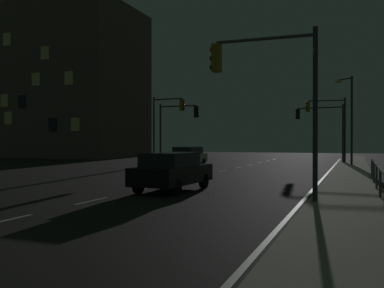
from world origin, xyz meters
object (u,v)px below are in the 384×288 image
Objects in this scene: traffic_light_near_right at (166,117)px; traffic_light_mid_right at (268,81)px; car at (172,171)px; car_oncoming at (187,156)px; traffic_light_far_left at (177,122)px; street_lamp_median at (349,112)px; traffic_light_far_right at (328,117)px; building_distant at (78,84)px; traffic_light_far_center at (321,121)px.

traffic_light_mid_right is (12.10, -19.48, 0.01)m from traffic_light_near_right.
traffic_light_near_right is at bearing 114.22° from car.
traffic_light_far_left is at bearing 128.79° from car_oncoming.
car is 1.00× the size of car_oncoming.
car is 0.63× the size of street_lamp_median.
traffic_light_far_left is (0.54, 1.02, -0.31)m from traffic_light_near_right.
traffic_light_far_right is 0.81× the size of street_lamp_median.
car is 19.16m from traffic_light_near_right.
traffic_light_mid_right is 46.11m from building_distant.
traffic_light_far_center is 4.63m from street_lamp_median.
car_oncoming is 21.03m from traffic_light_mid_right.
traffic_light_near_right reaches higher than traffic_light_mid_right.
car_oncoming is 0.24× the size of building_distant.
traffic_light_near_right is 22.93m from traffic_light_mid_right.
traffic_light_far_left is at bearing 62.31° from traffic_light_near_right.
traffic_light_far_right is 0.73m from traffic_light_far_center.
street_lamp_median is 0.38× the size of building_distant.
traffic_light_mid_right is at bearing -58.16° from traffic_light_near_right.
building_distant is at bearing 142.16° from traffic_light_near_right.
traffic_light_mid_right is (9.81, -18.33, 3.17)m from car_oncoming.
car is 25.76m from traffic_light_far_center.
building_distant is (-19.17, 13.45, 5.68)m from traffic_light_far_left.
traffic_light_near_right is 0.81× the size of street_lamp_median.
traffic_light_mid_right is at bearing -95.24° from street_lamp_median.
traffic_light_far_left is at bearing -148.15° from traffic_light_far_center.
building_distant is (-26.38, 31.71, 8.53)m from car.
traffic_light_far_right is 1.01× the size of traffic_light_near_right.
building_distant reaches higher than car_oncoming.
traffic_light_far_left is (-7.21, 18.26, 2.85)m from car.
traffic_light_mid_right reaches higher than car_oncoming.
traffic_light_near_right is at bearing -145.80° from traffic_light_far_center.
traffic_light_far_right is at bearing 79.44° from car.
traffic_light_far_center is (-0.28, 27.52, -0.19)m from traffic_light_mid_right.
building_distant is (-32.90, 10.32, 4.94)m from street_lamp_median.
car_oncoming is 0.86× the size of traffic_light_far_left.
traffic_light_mid_right is at bearing -47.86° from building_distant.
traffic_light_far_right is 27.43m from traffic_light_mid_right.
traffic_light_mid_right is 0.29× the size of building_distant.
car is 25.83m from traffic_light_far_right.
traffic_light_near_right is 1.10× the size of traffic_light_far_left.
car is 0.78× the size of traffic_light_near_right.
traffic_light_far_right is at bearing -11.86° from building_distant.
traffic_light_far_center is at bearing -11.94° from building_distant.
street_lamp_median reaches higher than traffic_light_far_center.
traffic_light_far_right is 0.31× the size of building_distant.
street_lamp_median is at bearing 12.84° from traffic_light_far_left.
traffic_light_far_left is 0.74× the size of street_lamp_median.
street_lamp_median is (14.26, 4.15, 0.43)m from traffic_light_near_right.
car is 16.98m from car_oncoming.
traffic_light_near_right reaches higher than traffic_light_far_left.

